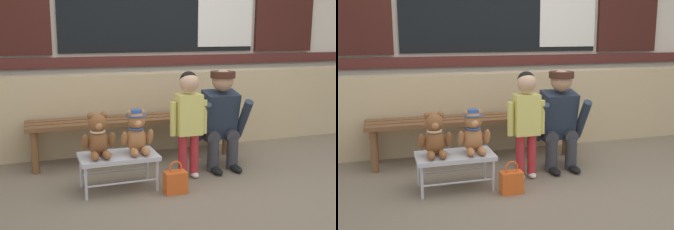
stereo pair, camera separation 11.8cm
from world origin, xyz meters
The scene contains 10 objects.
ground_plane centered at (0.00, 0.00, 0.00)m, with size 60.00×60.00×0.00m, color #756651.
brick_low_wall centered at (0.00, 1.43, 0.42)m, with size 6.85×0.25×0.85m, color tan.
shop_facade centered at (0.00, 1.94, 1.64)m, with size 6.99×0.26×3.24m.
wooden_bench_long centered at (-0.54, 1.06, 0.37)m, with size 2.10×0.40×0.44m.
small_display_bench centered at (-0.86, 0.30, 0.27)m, with size 0.64×0.36×0.30m.
teddy_bear_plain centered at (-1.02, 0.30, 0.46)m, with size 0.28×0.26×0.36m.
teddy_bear_with_hat centered at (-0.70, 0.30, 0.47)m, with size 0.28×0.27×0.36m.
child_standing centered at (-0.21, 0.38, 0.59)m, with size 0.35×0.18×0.96m.
adult_crouching centered at (0.18, 0.55, 0.48)m, with size 0.50×0.49×0.95m.
handbag_on_ground centered at (-0.44, 0.07, 0.10)m, with size 0.18×0.11×0.27m.
Camera 1 is at (-1.53, -2.95, 1.30)m, focal length 44.43 mm.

